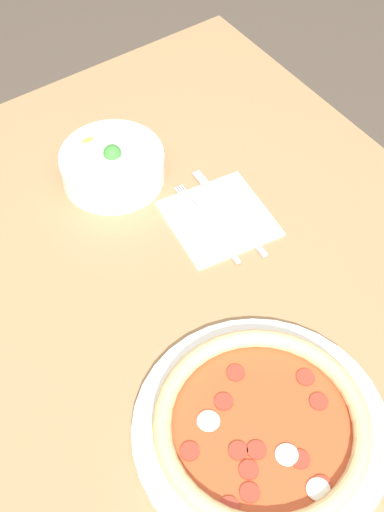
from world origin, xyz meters
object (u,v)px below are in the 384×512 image
Objects in this scene: pizza at (261,426)px; knife at (232,215)px; bowl at (112,164)px; fork at (208,224)px.

knife is at bearing 59.15° from pizza.
bowl reaches higher than fork.
knife is at bearing -59.30° from bowl.
bowl is 0.83× the size of knife.
bowl is 0.93× the size of fork.
knife is (0.04, -0.01, -0.00)m from fork.
knife is (0.12, -0.20, -0.03)m from bowl.
bowl reaches higher than knife.
fork is 0.88× the size of knife.
bowl reaches higher than pizza.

